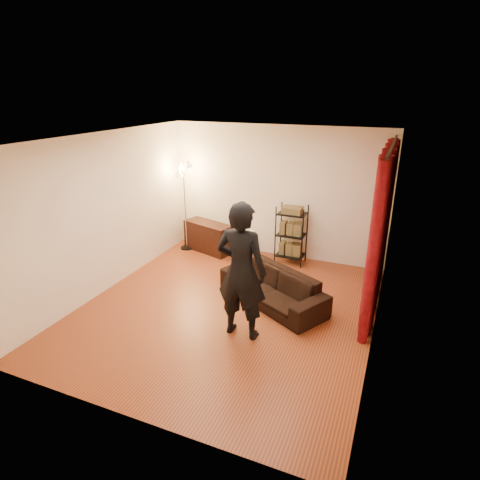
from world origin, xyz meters
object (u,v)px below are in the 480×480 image
at_px(storage_boxes, 246,242).
at_px(wire_shelf, 291,235).
at_px(sofa, 272,287).
at_px(person, 241,271).
at_px(floor_lamp, 185,207).
at_px(media_cabinet, 208,237).

relative_size(storage_boxes, wire_shelf, 0.44).
height_order(sofa, storage_boxes, sofa).
height_order(person, storage_boxes, person).
distance_m(person, storage_boxes, 3.09).
bearing_deg(floor_lamp, sofa, -32.11).
height_order(sofa, media_cabinet, media_cabinet).
relative_size(sofa, storage_boxes, 3.65).
xyz_separation_m(media_cabinet, wire_shelf, (1.83, 0.08, 0.28)).
relative_size(person, wire_shelf, 1.66).
distance_m(storage_boxes, floor_lamp, 1.53).
xyz_separation_m(sofa, storage_boxes, (-1.17, 1.78, -0.02)).
distance_m(storage_boxes, wire_shelf, 1.05).
xyz_separation_m(media_cabinet, floor_lamp, (-0.51, -0.06, 0.64)).
bearing_deg(floor_lamp, wire_shelf, 3.54).
bearing_deg(sofa, person, -68.37).
height_order(wire_shelf, floor_lamp, floor_lamp).
xyz_separation_m(wire_shelf, floor_lamp, (-2.33, -0.14, 0.36)).
bearing_deg(person, floor_lamp, -46.53).
height_order(person, floor_lamp, person).
distance_m(sofa, storage_boxes, 2.13).
relative_size(sofa, floor_lamp, 1.00).
relative_size(media_cabinet, storage_boxes, 2.09).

